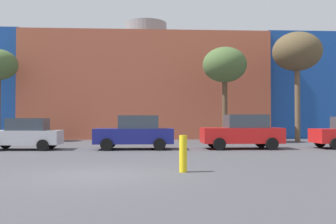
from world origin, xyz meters
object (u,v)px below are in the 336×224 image
Objects in this scene: parked_car_2 at (135,132)px; bollard_yellow_0 at (183,154)px; parked_car_3 at (242,132)px; parked_car_1 at (25,134)px; bare_tree_2 at (225,66)px; bare_tree_0 at (297,53)px.

bollard_yellow_0 is at bearing 101.51° from parked_car_2.
parked_car_3 is at bearing 64.71° from bollard_yellow_0.
parked_car_2 is at bearing 180.00° from parked_car_1.
parked_car_3 is (5.95, 0.00, 0.02)m from parked_car_2.
parked_car_2 is 0.97× the size of parked_car_3.
bollard_yellow_0 is (1.79, -8.80, -0.35)m from parked_car_2.
bollard_yellow_0 is (-4.35, -14.33, -4.87)m from bare_tree_2.
bare_tree_0 reaches higher than parked_car_3.
bare_tree_2 is at bearing -91.96° from parked_car_3.
bare_tree_0 is (17.46, 5.84, 5.65)m from parked_car_1.
bare_tree_0 is (11.53, 5.84, 5.57)m from parked_car_2.
parked_car_3 is 3.84× the size of bollard_yellow_0.
bare_tree_2 is (-5.39, -0.32, -1.05)m from bare_tree_0.
parked_car_1 is 0.89× the size of parked_car_3.
parked_car_3 reaches higher than bollard_yellow_0.
parked_car_1 is at bearing 0.00° from parked_car_3.
bare_tree_0 is at bearing 56.38° from bollard_yellow_0.
parked_car_2 is 8.99m from bollard_yellow_0.
bare_tree_2 is (0.19, 5.53, 4.50)m from parked_car_3.
parked_car_2 is at bearing 0.00° from parked_car_3.
bare_tree_0 is at bearing -153.12° from parked_car_2.
bare_tree_2 is 15.75m from bollard_yellow_0.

